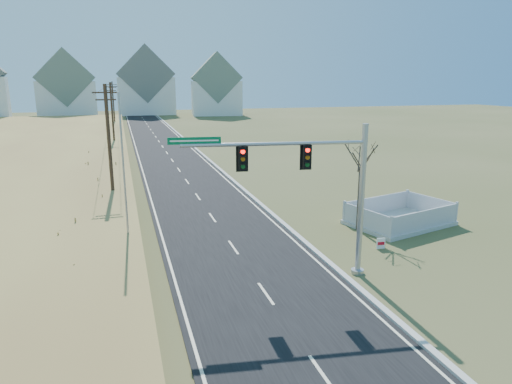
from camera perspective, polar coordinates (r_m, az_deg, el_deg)
The scene contains 14 objects.
ground at distance 22.43m, azimuth -0.36°, elevation -10.54°, with size 260.00×260.00×0.00m, color #444A24.
road at distance 70.46m, azimuth -11.90°, elevation 5.99°, with size 8.00×180.00×0.06m, color black.
curb at distance 70.91m, azimuth -8.55°, elevation 6.23°, with size 0.30×180.00×0.18m, color #B2AFA8.
utility_pole_near at distance 34.93m, azimuth -17.86°, elevation 5.64°, with size 1.80×0.26×9.00m.
utility_pole_mid at distance 64.79m, azimuth -17.52°, elevation 9.14°, with size 1.80×0.26×9.00m.
utility_pole_far at distance 94.74m, azimuth -17.39°, elevation 10.43°, with size 1.80×0.26×9.00m.
condo_nnw at distance 128.23m, azimuth -22.63°, elevation 11.74°, with size 14.93×11.17×17.03m.
condo_n at distance 131.86m, azimuth -13.62°, elevation 12.72°, with size 15.27×10.20×18.54m.
condo_ne at distance 126.29m, azimuth -5.01°, elevation 12.66°, with size 14.12×10.51×16.52m.
traffic_signal_mast at distance 21.33m, azimuth 8.45°, elevation 0.77°, with size 9.13×1.56×7.33m.
fence_enclosure at distance 31.55m, azimuth 17.47°, elevation -3.36°, with size 7.26×5.84×1.45m.
open_sign at distance 26.70m, azimuth 15.34°, elevation -6.21°, with size 0.51×0.11×0.63m.
flagpole at distance 24.88m, azimuth -16.03°, elevation -0.17°, with size 0.39×0.39×8.69m.
bare_tree at distance 28.65m, azimuth 13.02°, elevation 4.50°, with size 2.24×2.24×5.94m.
Camera 1 is at (-5.72, -19.62, 9.25)m, focal length 32.00 mm.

